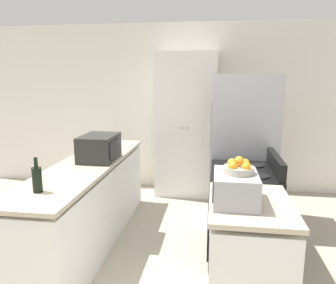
{
  "coord_description": "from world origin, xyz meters",
  "views": [
    {
      "loc": [
        0.53,
        -1.8,
        1.79
      ],
      "look_at": [
        0.0,
        1.85,
        1.05
      ],
      "focal_mm": 35.0,
      "sensor_mm": 36.0,
      "label": 1
    }
  ],
  "objects_px": {
    "microwave": "(99,148)",
    "toaster_oven": "(235,188)",
    "pantry_cabinet": "(186,125)",
    "wine_bottle": "(37,179)",
    "refrigerator": "(243,151)",
    "fruit_bowl": "(239,168)",
    "stove": "(242,213)"
  },
  "relations": [
    {
      "from": "microwave",
      "to": "fruit_bowl",
      "type": "distance_m",
      "value": 1.76
    },
    {
      "from": "fruit_bowl",
      "to": "microwave",
      "type": "bearing_deg",
      "value": 143.75
    },
    {
      "from": "pantry_cabinet",
      "to": "wine_bottle",
      "type": "bearing_deg",
      "value": -109.78
    },
    {
      "from": "stove",
      "to": "pantry_cabinet",
      "type": "bearing_deg",
      "value": 112.65
    },
    {
      "from": "stove",
      "to": "wine_bottle",
      "type": "height_order",
      "value": "wine_bottle"
    },
    {
      "from": "wine_bottle",
      "to": "toaster_oven",
      "type": "height_order",
      "value": "wine_bottle"
    },
    {
      "from": "stove",
      "to": "fruit_bowl",
      "type": "height_order",
      "value": "fruit_bowl"
    },
    {
      "from": "refrigerator",
      "to": "microwave",
      "type": "xyz_separation_m",
      "value": [
        -1.58,
        -0.62,
        0.12
      ]
    },
    {
      "from": "stove",
      "to": "wine_bottle",
      "type": "relative_size",
      "value": 3.75
    },
    {
      "from": "refrigerator",
      "to": "microwave",
      "type": "relative_size",
      "value": 3.65
    },
    {
      "from": "pantry_cabinet",
      "to": "refrigerator",
      "type": "bearing_deg",
      "value": -50.3
    },
    {
      "from": "stove",
      "to": "toaster_oven",
      "type": "xyz_separation_m",
      "value": [
        -0.14,
        -0.85,
        0.55
      ]
    },
    {
      "from": "microwave",
      "to": "toaster_oven",
      "type": "xyz_separation_m",
      "value": [
        1.39,
        -1.04,
        -0.03
      ]
    },
    {
      "from": "fruit_bowl",
      "to": "wine_bottle",
      "type": "bearing_deg",
      "value": -179.53
    },
    {
      "from": "stove",
      "to": "fruit_bowl",
      "type": "relative_size",
      "value": 4.85
    },
    {
      "from": "refrigerator",
      "to": "fruit_bowl",
      "type": "height_order",
      "value": "refrigerator"
    },
    {
      "from": "pantry_cabinet",
      "to": "wine_bottle",
      "type": "xyz_separation_m",
      "value": [
        -0.93,
        -2.6,
        -0.07
      ]
    },
    {
      "from": "pantry_cabinet",
      "to": "stove",
      "type": "height_order",
      "value": "pantry_cabinet"
    },
    {
      "from": "pantry_cabinet",
      "to": "refrigerator",
      "type": "height_order",
      "value": "pantry_cabinet"
    },
    {
      "from": "wine_bottle",
      "to": "toaster_oven",
      "type": "bearing_deg",
      "value": 0.15
    },
    {
      "from": "pantry_cabinet",
      "to": "refrigerator",
      "type": "relative_size",
      "value": 1.18
    },
    {
      "from": "refrigerator",
      "to": "fruit_bowl",
      "type": "xyz_separation_m",
      "value": [
        -0.16,
        -1.65,
        0.24
      ]
    },
    {
      "from": "pantry_cabinet",
      "to": "microwave",
      "type": "bearing_deg",
      "value": -117.44
    },
    {
      "from": "refrigerator",
      "to": "microwave",
      "type": "bearing_deg",
      "value": -158.6
    },
    {
      "from": "microwave",
      "to": "wine_bottle",
      "type": "height_order",
      "value": "wine_bottle"
    },
    {
      "from": "pantry_cabinet",
      "to": "refrigerator",
      "type": "xyz_separation_m",
      "value": [
        0.77,
        -0.93,
        -0.16
      ]
    },
    {
      "from": "pantry_cabinet",
      "to": "fruit_bowl",
      "type": "distance_m",
      "value": 2.66
    },
    {
      "from": "wine_bottle",
      "to": "toaster_oven",
      "type": "relative_size",
      "value": 0.66
    },
    {
      "from": "stove",
      "to": "refrigerator",
      "type": "relative_size",
      "value": 0.58
    },
    {
      "from": "fruit_bowl",
      "to": "stove",
      "type": "bearing_deg",
      "value": 81.99
    },
    {
      "from": "wine_bottle",
      "to": "fruit_bowl",
      "type": "height_order",
      "value": "fruit_bowl"
    },
    {
      "from": "stove",
      "to": "refrigerator",
      "type": "distance_m",
      "value": 0.93
    }
  ]
}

